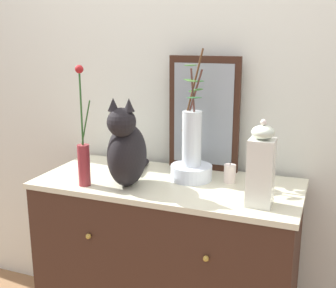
{
  "coord_description": "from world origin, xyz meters",
  "views": [
    {
      "loc": [
        0.69,
        -1.77,
        1.57
      ],
      "look_at": [
        0.0,
        0.0,
        1.09
      ],
      "focal_mm": 46.02,
      "sensor_mm": 36.0,
      "label": 1
    }
  ],
  "objects_px": {
    "vase_slim_green": "(84,156)",
    "vase_glass_clear": "(192,135)",
    "mirror_leaning": "(204,114)",
    "cat_sitting": "(126,150)",
    "bowl_porcelain": "(191,172)",
    "jar_lidded_porcelain": "(261,167)",
    "sideboard": "(168,269)",
    "candle_pillar": "(230,174)"
  },
  "relations": [
    {
      "from": "candle_pillar",
      "to": "vase_slim_green",
      "type": "bearing_deg",
      "value": -155.58
    },
    {
      "from": "sideboard",
      "to": "jar_lidded_porcelain",
      "type": "relative_size",
      "value": 3.49
    },
    {
      "from": "bowl_porcelain",
      "to": "cat_sitting",
      "type": "bearing_deg",
      "value": -142.49
    },
    {
      "from": "bowl_porcelain",
      "to": "jar_lidded_porcelain",
      "type": "bearing_deg",
      "value": -29.93
    },
    {
      "from": "sideboard",
      "to": "bowl_porcelain",
      "type": "height_order",
      "value": "bowl_porcelain"
    },
    {
      "from": "mirror_leaning",
      "to": "jar_lidded_porcelain",
      "type": "height_order",
      "value": "mirror_leaning"
    },
    {
      "from": "vase_glass_clear",
      "to": "candle_pillar",
      "type": "height_order",
      "value": "vase_glass_clear"
    },
    {
      "from": "bowl_porcelain",
      "to": "candle_pillar",
      "type": "bearing_deg",
      "value": 6.7
    },
    {
      "from": "vase_glass_clear",
      "to": "sideboard",
      "type": "bearing_deg",
      "value": -142.44
    },
    {
      "from": "cat_sitting",
      "to": "bowl_porcelain",
      "type": "height_order",
      "value": "cat_sitting"
    },
    {
      "from": "sideboard",
      "to": "vase_slim_green",
      "type": "distance_m",
      "value": 0.7
    },
    {
      "from": "vase_glass_clear",
      "to": "jar_lidded_porcelain",
      "type": "distance_m",
      "value": 0.41
    },
    {
      "from": "jar_lidded_porcelain",
      "to": "cat_sitting",
      "type": "bearing_deg",
      "value": 178.43
    },
    {
      "from": "mirror_leaning",
      "to": "cat_sitting",
      "type": "height_order",
      "value": "mirror_leaning"
    },
    {
      "from": "jar_lidded_porcelain",
      "to": "vase_slim_green",
      "type": "bearing_deg",
      "value": -176.33
    },
    {
      "from": "sideboard",
      "to": "cat_sitting",
      "type": "height_order",
      "value": "cat_sitting"
    },
    {
      "from": "cat_sitting",
      "to": "vase_glass_clear",
      "type": "bearing_deg",
      "value": 37.73
    },
    {
      "from": "mirror_leaning",
      "to": "bowl_porcelain",
      "type": "xyz_separation_m",
      "value": [
        -0.0,
        -0.18,
        -0.25
      ]
    },
    {
      "from": "vase_glass_clear",
      "to": "jar_lidded_porcelain",
      "type": "bearing_deg",
      "value": -30.08
    },
    {
      "from": "cat_sitting",
      "to": "bowl_porcelain",
      "type": "relative_size",
      "value": 2.37
    },
    {
      "from": "sideboard",
      "to": "bowl_porcelain",
      "type": "distance_m",
      "value": 0.5
    },
    {
      "from": "cat_sitting",
      "to": "jar_lidded_porcelain",
      "type": "distance_m",
      "value": 0.6
    },
    {
      "from": "vase_slim_green",
      "to": "candle_pillar",
      "type": "distance_m",
      "value": 0.67
    },
    {
      "from": "vase_slim_green",
      "to": "cat_sitting",
      "type": "bearing_deg",
      "value": 20.09
    },
    {
      "from": "sideboard",
      "to": "candle_pillar",
      "type": "distance_m",
      "value": 0.57
    },
    {
      "from": "vase_slim_green",
      "to": "jar_lidded_porcelain",
      "type": "distance_m",
      "value": 0.78
    },
    {
      "from": "candle_pillar",
      "to": "mirror_leaning",
      "type": "bearing_deg",
      "value": 138.14
    },
    {
      "from": "mirror_leaning",
      "to": "cat_sitting",
      "type": "xyz_separation_m",
      "value": [
        -0.25,
        -0.37,
        -0.12
      ]
    },
    {
      "from": "cat_sitting",
      "to": "candle_pillar",
      "type": "xyz_separation_m",
      "value": [
        0.42,
        0.21,
        -0.12
      ]
    },
    {
      "from": "vase_slim_green",
      "to": "vase_glass_clear",
      "type": "height_order",
      "value": "vase_glass_clear"
    },
    {
      "from": "vase_slim_green",
      "to": "jar_lidded_porcelain",
      "type": "bearing_deg",
      "value": 3.67
    },
    {
      "from": "vase_slim_green",
      "to": "bowl_porcelain",
      "type": "relative_size",
      "value": 2.76
    },
    {
      "from": "cat_sitting",
      "to": "jar_lidded_porcelain",
      "type": "bearing_deg",
      "value": -1.57
    },
    {
      "from": "mirror_leaning",
      "to": "vase_glass_clear",
      "type": "xyz_separation_m",
      "value": [
        -0.0,
        -0.18,
        -0.07
      ]
    },
    {
      "from": "sideboard",
      "to": "bowl_porcelain",
      "type": "relative_size",
      "value": 6.24
    },
    {
      "from": "cat_sitting",
      "to": "bowl_porcelain",
      "type": "bearing_deg",
      "value": 37.51
    },
    {
      "from": "vase_glass_clear",
      "to": "candle_pillar",
      "type": "bearing_deg",
      "value": 6.27
    },
    {
      "from": "cat_sitting",
      "to": "jar_lidded_porcelain",
      "type": "height_order",
      "value": "cat_sitting"
    },
    {
      "from": "bowl_porcelain",
      "to": "vase_glass_clear",
      "type": "bearing_deg",
      "value": 97.56
    },
    {
      "from": "mirror_leaning",
      "to": "cat_sitting",
      "type": "bearing_deg",
      "value": -123.82
    },
    {
      "from": "vase_glass_clear",
      "to": "jar_lidded_porcelain",
      "type": "relative_size",
      "value": 1.53
    },
    {
      "from": "vase_slim_green",
      "to": "bowl_porcelain",
      "type": "xyz_separation_m",
      "value": [
        0.42,
        0.25,
        -0.1
      ]
    }
  ]
}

